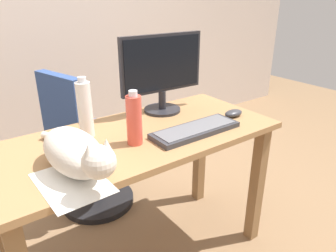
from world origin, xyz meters
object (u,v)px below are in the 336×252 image
office_chair (87,152)px  water_bottle (85,109)px  monitor (162,71)px  cat (76,152)px  computer_mouse (233,113)px  spray_bottle (134,120)px  keyboard (196,130)px

office_chair → water_bottle: size_ratio=3.42×
monitor → office_chair: bearing=127.4°
office_chair → cat: 0.91m
computer_mouse → water_bottle: water_bottle is taller
monitor → cat: (-0.62, -0.34, -0.15)m
monitor → spray_bottle: (-0.33, -0.26, -0.11)m
water_bottle → spray_bottle: bearing=-55.1°
office_chair → cat: bearing=-112.8°
water_bottle → spray_bottle: size_ratio=1.15×
cat → computer_mouse: (0.88, 0.05, -0.06)m
computer_mouse → spray_bottle: 0.59m
monitor → computer_mouse: 0.44m
computer_mouse → spray_bottle: (-0.59, 0.03, 0.09)m
cat → keyboard: bearing=1.4°
keyboard → spray_bottle: spray_bottle is taller
office_chair → cat: size_ratio=1.53×
cat → water_bottle: size_ratio=2.23×
office_chair → cat: (-0.31, -0.74, 0.41)m
office_chair → monitor: size_ratio=1.96×
computer_mouse → water_bottle: (-0.72, 0.22, 0.11)m
water_bottle → spray_bottle: water_bottle is taller
keyboard → cat: 0.58m
monitor → computer_mouse: size_ratio=4.37×
keyboard → cat: bearing=-178.6°
monitor → keyboard: (-0.04, -0.33, -0.21)m
cat → water_bottle: water_bottle is taller
computer_mouse → water_bottle: 0.76m
office_chair → computer_mouse: size_ratio=8.57×
office_chair → keyboard: office_chair is taller
cat → spray_bottle: (0.29, 0.08, 0.03)m
monitor → spray_bottle: size_ratio=2.01×
office_chair → water_bottle: bearing=-108.7°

